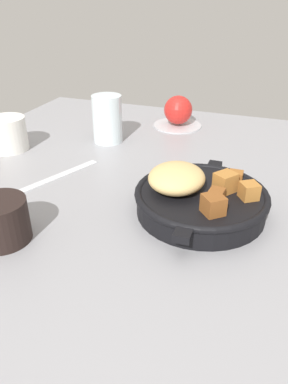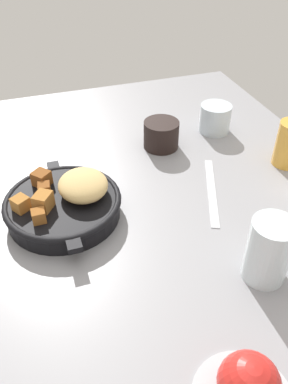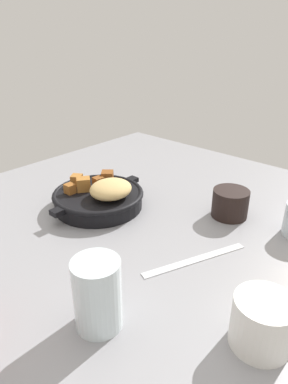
# 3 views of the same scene
# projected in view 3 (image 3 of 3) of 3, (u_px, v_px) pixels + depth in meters

# --- Properties ---
(ground_plane) EXTENTS (1.10, 0.98, 0.02)m
(ground_plane) POSITION_uv_depth(u_px,v_px,m) (131.00, 228.00, 0.77)
(ground_plane) COLOR gray
(cast_iron_skillet) EXTENTS (0.26, 0.22, 0.08)m
(cast_iron_skillet) POSITION_uv_depth(u_px,v_px,m) (100.00, 196.00, 0.82)
(cast_iron_skillet) COLOR black
(cast_iron_skillet) RESTS_ON ground_plane
(butter_knife) EXTENTS (0.21, 0.10, 0.00)m
(butter_knife) POSITION_uv_depth(u_px,v_px,m) (195.00, 259.00, 0.64)
(butter_knife) COLOR silver
(butter_knife) RESTS_ON ground_plane
(ceramic_mug_white) EXTENTS (0.08, 0.08, 0.07)m
(ceramic_mug_white) POSITION_uv_depth(u_px,v_px,m) (262.00, 323.00, 0.46)
(ceramic_mug_white) COLOR silver
(ceramic_mug_white) RESTS_ON ground_plane
(water_glass_tall) EXTENTS (0.07, 0.07, 0.11)m
(water_glass_tall) POSITION_uv_depth(u_px,v_px,m) (98.00, 294.00, 0.48)
(water_glass_tall) COLOR silver
(water_glass_tall) RESTS_ON ground_plane
(coffee_mug_dark) EXTENTS (0.08, 0.08, 0.06)m
(coffee_mug_dark) POSITION_uv_depth(u_px,v_px,m) (230.00, 203.00, 0.78)
(coffee_mug_dark) COLOR black
(coffee_mug_dark) RESTS_ON ground_plane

